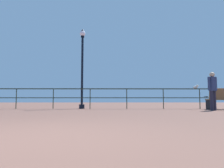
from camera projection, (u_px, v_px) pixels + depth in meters
The scene contains 5 objects.
ground_plane at pixel (25, 139), 2.37m from camera, with size 60.00×60.00×0.00m, color brown.
pier_railing at pixel (90, 94), 10.18m from camera, with size 19.00×0.05×1.05m.
lamppost_center at pixel (82, 65), 10.48m from camera, with size 0.30×0.30×4.28m.
person_by_bench at pixel (213, 88), 8.69m from camera, with size 0.50×0.32×1.69m.
seagull_on_rail at pixel (196, 87), 10.25m from camera, with size 0.24×0.38×0.18m.
Camera 1 is at (1.02, -2.42, 0.48)m, focal length 31.66 mm.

